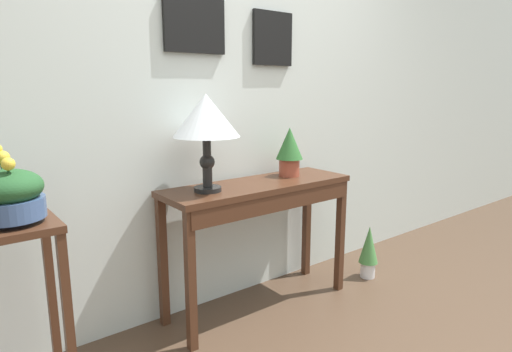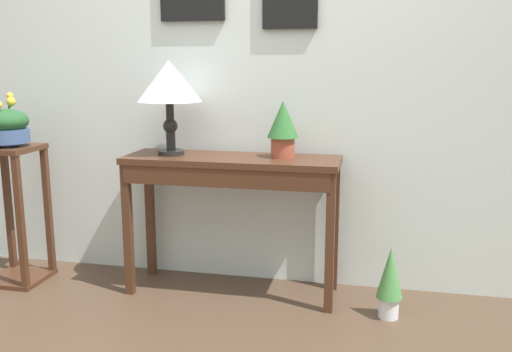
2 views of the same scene
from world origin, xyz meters
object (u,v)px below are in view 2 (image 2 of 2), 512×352
(table_lamp, at_px, (169,84))
(pedestal_stand_left, at_px, (14,215))
(potted_plant_floor, at_px, (390,280))
(planter_bowl_wide, at_px, (6,126))
(console_table, at_px, (231,179))
(potted_plant_on_console, at_px, (283,126))

(table_lamp, height_order, pedestal_stand_left, table_lamp)
(pedestal_stand_left, xyz_separation_m, potted_plant_floor, (2.18, -0.05, -0.20))
(pedestal_stand_left, height_order, planter_bowl_wide, planter_bowl_wide)
(planter_bowl_wide, bearing_deg, potted_plant_floor, -1.23)
(console_table, distance_m, pedestal_stand_left, 1.33)
(console_table, bearing_deg, planter_bowl_wide, -176.02)
(table_lamp, bearing_deg, pedestal_stand_left, -173.18)
(potted_plant_on_console, distance_m, planter_bowl_wide, 1.59)
(pedestal_stand_left, height_order, potted_plant_floor, pedestal_stand_left)
(potted_plant_on_console, bearing_deg, potted_plant_floor, -18.51)
(table_lamp, xyz_separation_m, potted_plant_floor, (1.22, -0.16, -0.97))
(console_table, height_order, table_lamp, table_lamp)
(table_lamp, relative_size, planter_bowl_wide, 1.72)
(pedestal_stand_left, distance_m, planter_bowl_wide, 0.53)
(console_table, xyz_separation_m, table_lamp, (-0.35, 0.02, 0.51))
(potted_plant_on_console, bearing_deg, table_lamp, -176.45)
(console_table, relative_size, potted_plant_on_console, 3.85)
(table_lamp, distance_m, pedestal_stand_left, 1.23)
(console_table, height_order, pedestal_stand_left, pedestal_stand_left)
(console_table, bearing_deg, pedestal_stand_left, -176.00)
(console_table, height_order, planter_bowl_wide, planter_bowl_wide)
(potted_plant_on_console, bearing_deg, console_table, -167.44)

